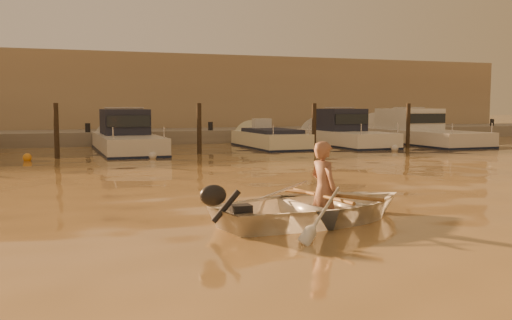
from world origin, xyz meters
name	(u,v)px	position (x,y,z in m)	size (l,w,h in m)	color
ground_plane	(417,219)	(0.00, 0.00, 0.00)	(160.00, 160.00, 0.00)	olive
dinghy	(319,206)	(-1.65, 0.43, 0.25)	(2.58, 3.62, 0.75)	white
person	(324,190)	(-1.55, 0.44, 0.51)	(0.59, 0.39, 1.63)	#905F48
outboard_motor	(240,213)	(-3.12, 0.14, 0.28)	(0.90, 0.40, 0.70)	black
oar_port	(331,195)	(-1.41, 0.47, 0.42)	(0.06, 0.06, 2.10)	brown
oar_starboard	(321,196)	(-1.60, 0.44, 0.42)	(0.06, 0.06, 2.10)	brown
moored_boat_2	(127,137)	(-2.72, 16.00, 0.62)	(2.28, 7.63, 1.75)	silver
moored_boat_3	(270,143)	(3.65, 16.00, 0.22)	(2.02, 5.85, 0.95)	beige
moored_boat_4	(345,132)	(7.53, 16.00, 0.62)	(2.26, 6.96, 1.75)	white
moored_boat_5	(418,131)	(11.65, 16.00, 0.62)	(2.69, 8.87, 1.75)	silver
piling_1	(56,134)	(-5.50, 13.80, 0.90)	(0.18, 0.18, 2.20)	#2D2319
piling_2	(199,131)	(-0.20, 13.80, 0.90)	(0.18, 0.18, 2.20)	#2D2319
piling_3	(314,129)	(4.80, 13.80, 0.90)	(0.18, 0.18, 2.20)	#2D2319
piling_4	(408,128)	(9.50, 13.80, 0.90)	(0.18, 0.18, 2.20)	#2D2319
fender_b	(27,158)	(-6.50, 13.33, 0.10)	(0.30, 0.30, 0.30)	orange
fender_c	(152,156)	(-2.26, 12.61, 0.10)	(0.30, 0.30, 0.30)	silver
fender_d	(277,149)	(3.18, 13.95, 0.10)	(0.30, 0.30, 0.30)	#C94817
fender_e	(395,148)	(8.01, 12.59, 0.10)	(0.30, 0.30, 0.30)	silver
quay	(166,139)	(0.00, 21.50, 0.15)	(52.00, 4.00, 1.00)	gray
waterfront_building	(147,97)	(0.00, 27.00, 2.40)	(46.00, 7.00, 4.80)	#9E8466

